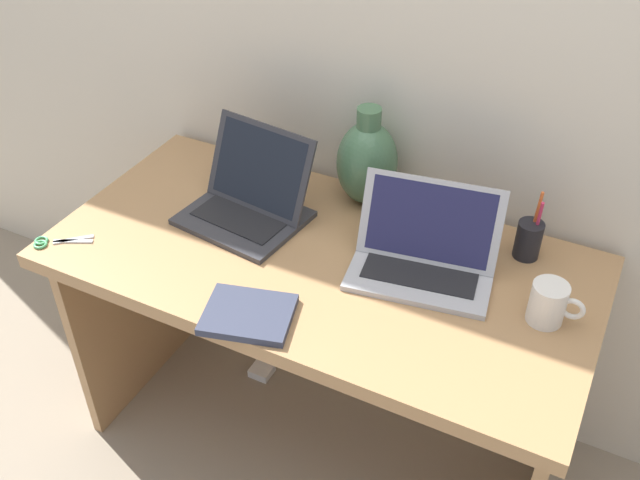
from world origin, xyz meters
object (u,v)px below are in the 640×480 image
object	(u,v)px
power_brick	(262,370)
pen_cup	(529,239)
laptop_right	(425,250)
coffee_mug	(549,303)
laptop_left	(251,195)
green_vase	(367,162)
scissors	(53,242)
notebook_stack	(248,315)

from	to	relation	value
power_brick	pen_cup	bearing A→B (deg)	6.06
laptop_right	coffee_mug	world-z (taller)	laptop_right
laptop_left	green_vase	size ratio (longest dim) A/B	1.20
pen_cup	power_brick	bearing A→B (deg)	-173.94
laptop_right	coffee_mug	distance (m)	0.31
scissors	pen_cup	bearing A→B (deg)	24.35
laptop_left	power_brick	bearing A→B (deg)	126.69
laptop_left	power_brick	size ratio (longest dim) A/B	4.73
coffee_mug	scissors	xyz separation A→B (m)	(-1.17, -0.28, -0.05)
pen_cup	power_brick	xyz separation A→B (m)	(-0.75, -0.08, -0.77)
laptop_right	coffee_mug	xyz separation A→B (m)	(0.30, -0.05, -0.00)
green_vase	notebook_stack	xyz separation A→B (m)	(-0.04, -0.54, -0.11)
laptop_right	scissors	bearing A→B (deg)	-159.09
laptop_left	pen_cup	world-z (taller)	laptop_left
laptop_left	power_brick	world-z (taller)	laptop_left
laptop_left	pen_cup	xyz separation A→B (m)	(0.69, 0.15, -0.01)
coffee_mug	scissors	size ratio (longest dim) A/B	0.88
laptop_left	laptop_right	distance (m)	0.49
coffee_mug	power_brick	distance (m)	1.15
laptop_right	notebook_stack	xyz separation A→B (m)	(-0.29, -0.34, -0.05)
green_vase	notebook_stack	distance (m)	0.55
green_vase	power_brick	distance (m)	0.90
green_vase	scissors	world-z (taller)	green_vase
coffee_mug	power_brick	xyz separation A→B (m)	(-0.84, 0.13, -0.77)
green_vase	pen_cup	xyz separation A→B (m)	(0.45, -0.04, -0.07)
pen_cup	scissors	bearing A→B (deg)	-155.65
power_brick	coffee_mug	bearing A→B (deg)	-8.54
laptop_left	coffee_mug	size ratio (longest dim) A/B	2.75
notebook_stack	scissors	bearing A→B (deg)	179.15
notebook_stack	power_brick	bearing A→B (deg)	121.19
green_vase	scissors	size ratio (longest dim) A/B	2.02
pen_cup	notebook_stack	bearing A→B (deg)	-134.93
notebook_stack	pen_cup	bearing A→B (deg)	45.07
scissors	power_brick	distance (m)	0.89
laptop_right	pen_cup	distance (m)	0.26
notebook_stack	laptop_left	bearing A→B (deg)	119.95
laptop_left	notebook_stack	world-z (taller)	laptop_left
notebook_stack	green_vase	bearing A→B (deg)	85.36
coffee_mug	scissors	distance (m)	1.21
laptop_right	notebook_stack	size ratio (longest dim) A/B	1.88
laptop_left	power_brick	xyz separation A→B (m)	(-0.05, 0.07, -0.78)
laptop_right	green_vase	size ratio (longest dim) A/B	1.33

